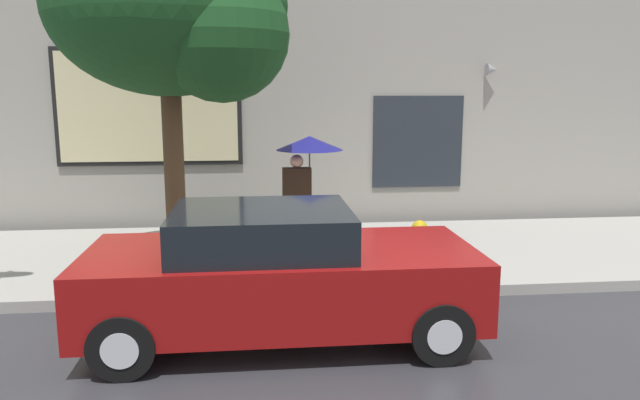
% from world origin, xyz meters
% --- Properties ---
extents(ground_plane, '(60.00, 60.00, 0.00)m').
position_xyz_m(ground_plane, '(0.00, 0.00, 0.00)').
color(ground_plane, '#333338').
extents(sidewalk, '(20.00, 4.00, 0.15)m').
position_xyz_m(sidewalk, '(0.00, 3.00, 0.07)').
color(sidewalk, '#A3A099').
rests_on(sidewalk, ground).
extents(building_facade, '(20.00, 0.67, 7.00)m').
position_xyz_m(building_facade, '(-0.02, 5.50, 3.48)').
color(building_facade, '#9E998E').
rests_on(building_facade, ground).
extents(parked_car, '(4.19, 1.90, 1.45)m').
position_xyz_m(parked_car, '(-0.15, -0.04, 0.72)').
color(parked_car, maroon).
rests_on(parked_car, ground).
extents(fire_hydrant, '(0.30, 0.44, 0.75)m').
position_xyz_m(fire_hydrant, '(1.90, 1.70, 0.52)').
color(fire_hydrant, yellow).
rests_on(fire_hydrant, sidewalk).
extents(pedestrian_with_umbrella, '(1.06, 1.06, 1.84)m').
position_xyz_m(pedestrian_with_umbrella, '(0.42, 3.11, 1.64)').
color(pedestrian_with_umbrella, black).
rests_on(pedestrian_with_umbrella, sidewalk).
extents(street_tree, '(3.26, 2.77, 4.90)m').
position_xyz_m(street_tree, '(-1.37, 2.16, 3.73)').
color(street_tree, '#4C3823').
rests_on(street_tree, sidewalk).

